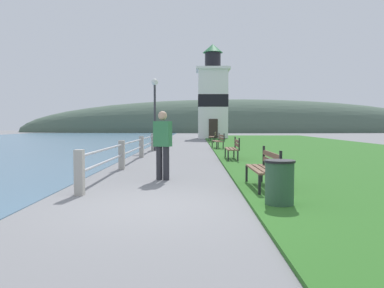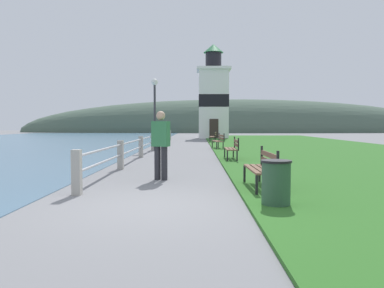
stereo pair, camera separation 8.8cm
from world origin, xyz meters
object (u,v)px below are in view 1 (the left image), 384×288
object	(u,v)px
park_bench_midway	(233,147)
park_bench_by_lighthouse	(213,136)
park_bench_far	(219,140)
lamp_post	(155,101)
person_strolling	(163,143)
park_bench_near	(265,166)
trash_bin	(279,184)
lighthouse	(213,98)

from	to	relation	value
park_bench_midway	park_bench_by_lighthouse	bearing A→B (deg)	-88.83
park_bench_far	lamp_post	size ratio (longest dim) A/B	0.45
park_bench_by_lighthouse	person_strolling	world-z (taller)	person_strolling
park_bench_far	person_strolling	world-z (taller)	person_strolling
park_bench_near	park_bench_far	xyz separation A→B (m)	(-0.17, 13.71, -0.00)
person_strolling	lamp_post	bearing A→B (deg)	28.16
trash_bin	park_bench_far	bearing A→B (deg)	90.36
park_bench_near	park_bench_midway	xyz separation A→B (m)	(-0.01, 6.81, -0.00)
park_bench_near	trash_bin	xyz separation A→B (m)	(-0.07, -1.77, -0.11)
trash_bin	lamp_post	world-z (taller)	lamp_post
park_bench_midway	person_strolling	world-z (taller)	person_strolling
lamp_post	park_bench_by_lighthouse	bearing A→B (deg)	68.44
lighthouse	person_strolling	bearing A→B (deg)	-95.15
person_strolling	lamp_post	xyz separation A→B (m)	(-1.38, 10.79, 1.76)
park_bench_far	trash_bin	distance (m)	15.48
park_bench_by_lighthouse	person_strolling	size ratio (longest dim) A/B	1.03
park_bench_near	trash_bin	world-z (taller)	park_bench_near
park_bench_far	lighthouse	distance (m)	17.37
park_bench_far	trash_bin	world-z (taller)	park_bench_far
park_bench_far	trash_bin	bearing A→B (deg)	83.99
park_bench_far	person_strolling	xyz separation A→B (m)	(-2.24, -12.22, 0.44)
person_strolling	park_bench_near	bearing A→B (deg)	-100.90
park_bench_near	person_strolling	bearing A→B (deg)	-32.75
lighthouse	trash_bin	distance (m)	32.68
person_strolling	lamp_post	size ratio (longest dim) A/B	0.46
park_bench_far	lamp_post	world-z (taller)	lamp_post
lamp_post	park_bench_midway	bearing A→B (deg)	-55.37
park_bench_midway	lighthouse	world-z (taller)	lighthouse
park_bench_by_lighthouse	lamp_post	distance (m)	10.15
park_bench_near	lighthouse	distance (m)	30.91
lamp_post	park_bench_near	bearing A→B (deg)	-72.86
park_bench_by_lighthouse	trash_bin	size ratio (longest dim) A/B	2.22
park_bench_by_lighthouse	lighthouse	world-z (taller)	lighthouse
lamp_post	person_strolling	bearing A→B (deg)	-82.72
park_bench_near	lighthouse	size ratio (longest dim) A/B	0.18
park_bench_near	park_bench_by_lighthouse	size ratio (longest dim) A/B	0.94
person_strolling	trash_bin	xyz separation A→B (m)	(2.34, -3.26, -0.56)
park_bench_midway	park_bench_far	world-z (taller)	same
park_bench_by_lighthouse	person_strolling	distance (m)	20.14
trash_bin	lamp_post	distance (m)	14.72
person_strolling	lamp_post	world-z (taller)	lamp_post
park_bench_near	trash_bin	distance (m)	1.78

